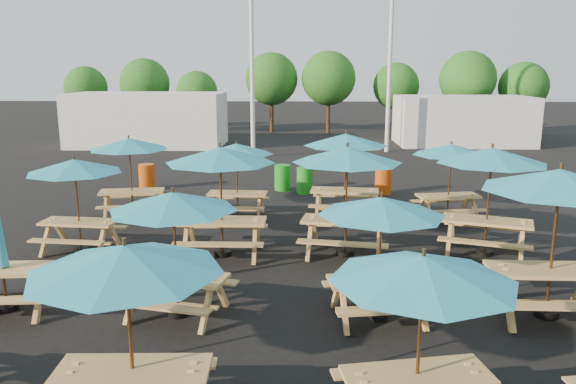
{
  "coord_description": "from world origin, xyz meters",
  "views": [
    {
      "loc": [
        0.4,
        -11.95,
        4.07
      ],
      "look_at": [
        0.0,
        1.5,
        1.1
      ],
      "focal_mm": 35.0,
      "sensor_mm": 36.0,
      "label": 1
    }
  ],
  "objects_px": {
    "picnic_unit_8": "(423,277)",
    "picnic_unit_14": "(491,161)",
    "picnic_unit_9": "(381,212)",
    "picnic_unit_10": "(347,160)",
    "picnic_unit_3": "(129,148)",
    "picnic_unit_1": "(2,258)",
    "waste_bin_2": "(305,180)",
    "picnic_unit_4": "(126,268)",
    "waste_bin_0": "(147,177)",
    "picnic_unit_13": "(559,187)",
    "picnic_unit_2": "(75,171)",
    "picnic_unit_7": "(237,152)",
    "picnic_unit_11": "(346,144)",
    "waste_bin_1": "(282,178)",
    "waste_bin_3": "(383,181)",
    "picnic_unit_5": "(173,207)",
    "picnic_unit_6": "(220,160)",
    "picnic_unit_15": "(451,153)"
  },
  "relations": [
    {
      "from": "picnic_unit_8",
      "to": "picnic_unit_14",
      "type": "height_order",
      "value": "picnic_unit_14"
    },
    {
      "from": "picnic_unit_8",
      "to": "picnic_unit_9",
      "type": "relative_size",
      "value": 1.05
    },
    {
      "from": "picnic_unit_10",
      "to": "picnic_unit_3",
      "type": "bearing_deg",
      "value": 160.74
    },
    {
      "from": "picnic_unit_1",
      "to": "waste_bin_2",
      "type": "distance_m",
      "value": 10.74
    },
    {
      "from": "picnic_unit_4",
      "to": "waste_bin_0",
      "type": "height_order",
      "value": "picnic_unit_4"
    },
    {
      "from": "picnic_unit_1",
      "to": "picnic_unit_13",
      "type": "xyz_separation_m",
      "value": [
        9.18,
        0.02,
        1.27
      ]
    },
    {
      "from": "picnic_unit_10",
      "to": "waste_bin_0",
      "type": "xyz_separation_m",
      "value": [
        -6.34,
        6.81,
        -1.71
      ]
    },
    {
      "from": "picnic_unit_2",
      "to": "picnic_unit_7",
      "type": "relative_size",
      "value": 1.08
    },
    {
      "from": "picnic_unit_7",
      "to": "picnic_unit_8",
      "type": "bearing_deg",
      "value": -69.07
    },
    {
      "from": "picnic_unit_11",
      "to": "waste_bin_1",
      "type": "bearing_deg",
      "value": 124.29
    },
    {
      "from": "picnic_unit_3",
      "to": "picnic_unit_8",
      "type": "height_order",
      "value": "picnic_unit_3"
    },
    {
      "from": "picnic_unit_3",
      "to": "picnic_unit_7",
      "type": "bearing_deg",
      "value": -9.19
    },
    {
      "from": "picnic_unit_4",
      "to": "waste_bin_3",
      "type": "distance_m",
      "value": 13.42
    },
    {
      "from": "picnic_unit_2",
      "to": "waste_bin_2",
      "type": "xyz_separation_m",
      "value": [
        5.09,
        6.25,
        -1.43
      ]
    },
    {
      "from": "picnic_unit_5",
      "to": "picnic_unit_7",
      "type": "xyz_separation_m",
      "value": [
        0.25,
        6.44,
        -0.06
      ]
    },
    {
      "from": "picnic_unit_2",
      "to": "picnic_unit_6",
      "type": "relative_size",
      "value": 0.93
    },
    {
      "from": "picnic_unit_1",
      "to": "picnic_unit_11",
      "type": "bearing_deg",
      "value": 40.92
    },
    {
      "from": "waste_bin_0",
      "to": "picnic_unit_5",
      "type": "bearing_deg",
      "value": -71.79
    },
    {
      "from": "picnic_unit_15",
      "to": "waste_bin_1",
      "type": "xyz_separation_m",
      "value": [
        -4.66,
        3.78,
        -1.42
      ]
    },
    {
      "from": "picnic_unit_14",
      "to": "picnic_unit_8",
      "type": "bearing_deg",
      "value": -93.93
    },
    {
      "from": "picnic_unit_4",
      "to": "picnic_unit_8",
      "type": "relative_size",
      "value": 0.93
    },
    {
      "from": "picnic_unit_14",
      "to": "waste_bin_3",
      "type": "xyz_separation_m",
      "value": [
        -1.42,
        6.2,
        -1.69
      ]
    },
    {
      "from": "picnic_unit_14",
      "to": "waste_bin_0",
      "type": "height_order",
      "value": "picnic_unit_14"
    },
    {
      "from": "picnic_unit_2",
      "to": "picnic_unit_5",
      "type": "bearing_deg",
      "value": -42.64
    },
    {
      "from": "picnic_unit_11",
      "to": "picnic_unit_10",
      "type": "bearing_deg",
      "value": -86.84
    },
    {
      "from": "picnic_unit_9",
      "to": "waste_bin_2",
      "type": "relative_size",
      "value": 2.67
    },
    {
      "from": "picnic_unit_3",
      "to": "waste_bin_3",
      "type": "height_order",
      "value": "picnic_unit_3"
    },
    {
      "from": "picnic_unit_4",
      "to": "picnic_unit_5",
      "type": "height_order",
      "value": "picnic_unit_4"
    },
    {
      "from": "picnic_unit_5",
      "to": "waste_bin_2",
      "type": "relative_size",
      "value": 2.89
    },
    {
      "from": "picnic_unit_2",
      "to": "picnic_unit_9",
      "type": "bearing_deg",
      "value": -22.32
    },
    {
      "from": "waste_bin_1",
      "to": "picnic_unit_4",
      "type": "bearing_deg",
      "value": -95.22
    },
    {
      "from": "picnic_unit_1",
      "to": "picnic_unit_3",
      "type": "distance_m",
      "value": 6.36
    },
    {
      "from": "picnic_unit_8",
      "to": "waste_bin_3",
      "type": "distance_m",
      "value": 12.65
    },
    {
      "from": "waste_bin_1",
      "to": "picnic_unit_8",
      "type": "bearing_deg",
      "value": -81.09
    },
    {
      "from": "picnic_unit_4",
      "to": "picnic_unit_8",
      "type": "bearing_deg",
      "value": -1.62
    },
    {
      "from": "picnic_unit_3",
      "to": "picnic_unit_5",
      "type": "height_order",
      "value": "picnic_unit_3"
    },
    {
      "from": "picnic_unit_1",
      "to": "waste_bin_1",
      "type": "xyz_separation_m",
      "value": [
        4.36,
        9.89,
        -0.51
      ]
    },
    {
      "from": "picnic_unit_4",
      "to": "picnic_unit_8",
      "type": "xyz_separation_m",
      "value": [
        3.23,
        0.04,
        -0.09
      ]
    },
    {
      "from": "picnic_unit_11",
      "to": "waste_bin_3",
      "type": "distance_m",
      "value": 3.79
    },
    {
      "from": "picnic_unit_15",
      "to": "waste_bin_0",
      "type": "xyz_separation_m",
      "value": [
        -9.33,
        3.8,
        -1.42
      ]
    },
    {
      "from": "picnic_unit_13",
      "to": "picnic_unit_8",
      "type": "bearing_deg",
      "value": -130.85
    },
    {
      "from": "picnic_unit_6",
      "to": "picnic_unit_10",
      "type": "relative_size",
      "value": 0.89
    },
    {
      "from": "picnic_unit_11",
      "to": "waste_bin_3",
      "type": "xyz_separation_m",
      "value": [
        1.49,
        3.08,
        -1.63
      ]
    },
    {
      "from": "picnic_unit_1",
      "to": "picnic_unit_7",
      "type": "xyz_separation_m",
      "value": [
        3.25,
        6.31,
        0.88
      ]
    },
    {
      "from": "picnic_unit_3",
      "to": "waste_bin_2",
      "type": "bearing_deg",
      "value": 23.34
    },
    {
      "from": "picnic_unit_1",
      "to": "picnic_unit_10",
      "type": "height_order",
      "value": "picnic_unit_10"
    },
    {
      "from": "picnic_unit_1",
      "to": "waste_bin_3",
      "type": "relative_size",
      "value": 2.65
    },
    {
      "from": "picnic_unit_4",
      "to": "picnic_unit_7",
      "type": "xyz_separation_m",
      "value": [
        0.08,
        9.44,
        -0.12
      ]
    },
    {
      "from": "picnic_unit_3",
      "to": "picnic_unit_1",
      "type": "bearing_deg",
      "value": -102.62
    },
    {
      "from": "picnic_unit_7",
      "to": "picnic_unit_5",
      "type": "bearing_deg",
      "value": -89.83
    }
  ]
}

